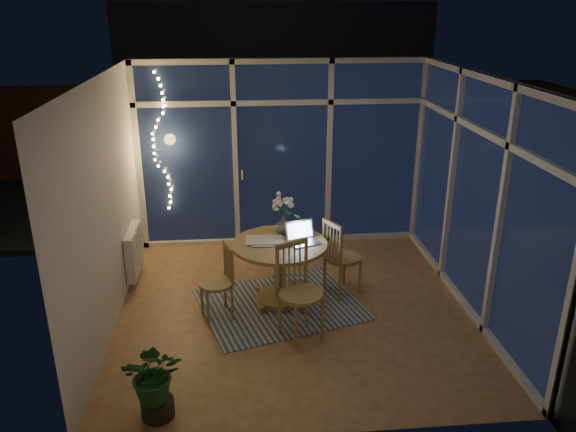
# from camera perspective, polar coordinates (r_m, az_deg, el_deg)

# --- Properties ---
(floor) EXTENTS (4.00, 4.00, 0.00)m
(floor) POSITION_cam_1_polar(r_m,az_deg,el_deg) (6.51, 0.92, -9.42)
(floor) COLOR brown
(floor) RESTS_ON ground
(ceiling) EXTENTS (4.00, 4.00, 0.00)m
(ceiling) POSITION_cam_1_polar(r_m,az_deg,el_deg) (5.66, 1.08, 13.93)
(ceiling) COLOR white
(ceiling) RESTS_ON wall_back
(wall_back) EXTENTS (4.00, 0.04, 2.60)m
(wall_back) POSITION_cam_1_polar(r_m,az_deg,el_deg) (7.86, -0.60, 6.30)
(wall_back) COLOR silver
(wall_back) RESTS_ON floor
(wall_front) EXTENTS (4.00, 0.04, 2.60)m
(wall_front) POSITION_cam_1_polar(r_m,az_deg,el_deg) (4.15, 4.03, -7.85)
(wall_front) COLOR silver
(wall_front) RESTS_ON floor
(wall_left) EXTENTS (0.04, 4.00, 2.60)m
(wall_left) POSITION_cam_1_polar(r_m,az_deg,el_deg) (6.08, -18.08, 0.77)
(wall_left) COLOR silver
(wall_left) RESTS_ON floor
(wall_right) EXTENTS (0.04, 4.00, 2.60)m
(wall_right) POSITION_cam_1_polar(r_m,az_deg,el_deg) (6.48, 18.87, 1.90)
(wall_right) COLOR silver
(wall_right) RESTS_ON floor
(window_wall_back) EXTENTS (4.00, 0.10, 2.60)m
(window_wall_back) POSITION_cam_1_polar(r_m,az_deg,el_deg) (7.82, -0.58, 6.22)
(window_wall_back) COLOR silver
(window_wall_back) RESTS_ON floor
(window_wall_right) EXTENTS (0.10, 4.00, 2.60)m
(window_wall_right) POSITION_cam_1_polar(r_m,az_deg,el_deg) (6.46, 18.55, 1.89)
(window_wall_right) COLOR silver
(window_wall_right) RESTS_ON floor
(radiator) EXTENTS (0.10, 0.70, 0.58)m
(radiator) POSITION_cam_1_polar(r_m,az_deg,el_deg) (7.22, -15.38, -3.45)
(radiator) COLOR white
(radiator) RESTS_ON wall_left
(fairy_lights) EXTENTS (0.24, 0.10, 1.85)m
(fairy_lights) POSITION_cam_1_polar(r_m,az_deg,el_deg) (7.74, -12.90, 7.24)
(fairy_lights) COLOR #E5B25B
(fairy_lights) RESTS_ON window_wall_back
(garden_patio) EXTENTS (12.00, 6.00, 0.10)m
(garden_patio) POSITION_cam_1_polar(r_m,az_deg,el_deg) (11.16, 0.71, 3.50)
(garden_patio) COLOR black
(garden_patio) RESTS_ON ground
(garden_fence) EXTENTS (11.00, 0.08, 1.80)m
(garden_fence) POSITION_cam_1_polar(r_m,az_deg,el_deg) (11.35, -2.07, 8.81)
(garden_fence) COLOR #341D13
(garden_fence) RESTS_ON ground
(neighbour_roof) EXTENTS (7.00, 3.00, 2.20)m
(neighbour_roof) POSITION_cam_1_polar(r_m,az_deg,el_deg) (14.15, -1.63, 16.56)
(neighbour_roof) COLOR #30333A
(neighbour_roof) RESTS_ON ground
(garden_shrubs) EXTENTS (0.90, 0.90, 0.90)m
(garden_shrubs) POSITION_cam_1_polar(r_m,az_deg,el_deg) (9.42, -6.15, 3.30)
(garden_shrubs) COLOR black
(garden_shrubs) RESTS_ON ground
(rug) EXTENTS (2.09, 1.85, 0.01)m
(rug) POSITION_cam_1_polar(r_m,az_deg,el_deg) (6.59, -0.76, -8.96)
(rug) COLOR #B4A792
(rug) RESTS_ON floor
(dining_table) EXTENTS (1.35, 1.35, 0.74)m
(dining_table) POSITION_cam_1_polar(r_m,az_deg,el_deg) (6.50, -0.85, -5.74)
(dining_table) COLOR #9A7C45
(dining_table) RESTS_ON floor
(chair_left) EXTENTS (0.50, 0.50, 0.86)m
(chair_left) POSITION_cam_1_polar(r_m,az_deg,el_deg) (6.22, -7.35, -6.63)
(chair_left) COLOR #9A7C45
(chair_left) RESTS_ON floor
(chair_right) EXTENTS (0.60, 0.60, 0.96)m
(chair_right) POSITION_cam_1_polar(r_m,az_deg,el_deg) (6.68, 5.60, -4.04)
(chair_right) COLOR #9A7C45
(chair_right) RESTS_ON floor
(chair_front) EXTENTS (0.64, 0.64, 1.03)m
(chair_front) POSITION_cam_1_polar(r_m,az_deg,el_deg) (5.78, 1.34, -7.75)
(chair_front) COLOR #9A7C45
(chair_front) RESTS_ON floor
(laptop) EXTENTS (0.41, 0.38, 0.25)m
(laptop) POSITION_cam_1_polar(r_m,az_deg,el_deg) (6.30, 1.65, -1.72)
(laptop) COLOR silver
(laptop) RESTS_ON dining_table
(flower_vase) EXTENTS (0.25, 0.25, 0.21)m
(flower_vase) POSITION_cam_1_polar(r_m,az_deg,el_deg) (6.57, -0.48, -0.91)
(flower_vase) COLOR white
(flower_vase) RESTS_ON dining_table
(bowl) EXTENTS (0.19, 0.19, 0.04)m
(bowl) POSITION_cam_1_polar(r_m,az_deg,el_deg) (6.61, 1.61, -1.57)
(bowl) COLOR white
(bowl) RESTS_ON dining_table
(newspapers) EXTENTS (0.37, 0.28, 0.02)m
(newspapers) POSITION_cam_1_polar(r_m,az_deg,el_deg) (6.38, -2.32, -2.51)
(newspapers) COLOR silver
(newspapers) RESTS_ON dining_table
(phone) EXTENTS (0.13, 0.11, 0.01)m
(phone) POSITION_cam_1_polar(r_m,az_deg,el_deg) (6.26, 0.31, -3.02)
(phone) COLOR black
(phone) RESTS_ON dining_table
(potted_plant) EXTENTS (0.54, 0.47, 0.76)m
(potted_plant) POSITION_cam_1_polar(r_m,az_deg,el_deg) (4.95, -13.37, -15.77)
(potted_plant) COLOR #1B4B1D
(potted_plant) RESTS_ON floor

